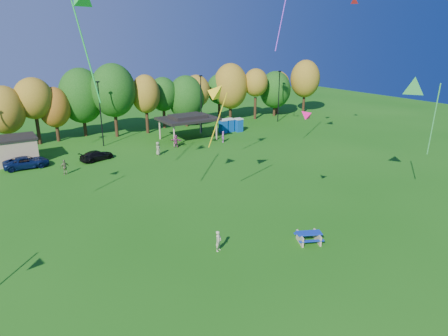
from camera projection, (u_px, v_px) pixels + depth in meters
ground at (268, 298)px, 23.75m from camera, size 160.00×160.00×0.00m
tree_line at (68, 101)px, 57.84m from camera, size 93.57×10.55×11.15m
lamp_posts at (100, 112)px, 55.29m from camera, size 64.50×0.25×9.09m
utility_building at (9, 150)px, 48.59m from camera, size 6.30×4.30×3.25m
pavilion at (188, 118)px, 59.52m from camera, size 8.20×6.20×3.77m
porta_potties at (231, 125)px, 64.87m from camera, size 3.75×1.84×2.18m
picnic_table at (309, 237)px, 30.09m from camera, size 2.37×2.21×0.82m
kite_flyer at (218, 241)px, 28.82m from camera, size 0.68×0.60×1.57m
car_c at (26, 162)px, 47.15m from camera, size 5.11×2.50×1.40m
car_d at (97, 155)px, 50.11m from camera, size 4.60×2.88×1.24m
far_person_0 at (65, 167)px, 44.86m from camera, size 1.09×0.71×1.73m
far_person_1 at (158, 149)px, 52.16m from camera, size 0.60×0.90×1.81m
far_person_4 at (223, 137)px, 58.60m from camera, size 0.52×0.68×1.67m
far_person_5 at (176, 141)px, 55.90m from camera, size 1.58×1.51×1.79m
kite_7 at (354, 0)px, 48.89m from camera, size 1.74×1.65×1.41m
kite_9 at (305, 114)px, 29.70m from camera, size 1.12×1.25×1.06m
kite_10 at (415, 84)px, 33.25m from camera, size 4.43×3.35×7.73m
kite_14 at (218, 91)px, 33.39m from camera, size 2.40×3.26×5.56m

